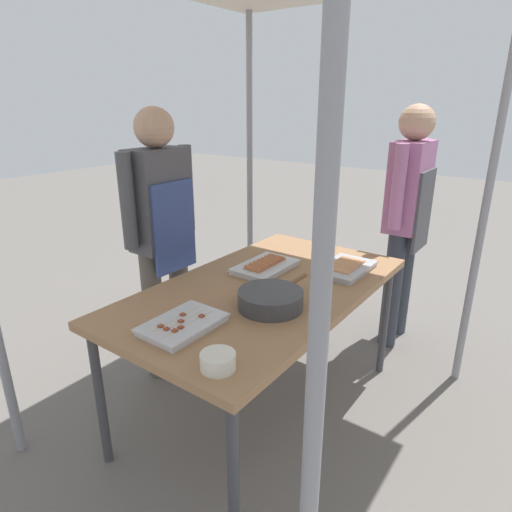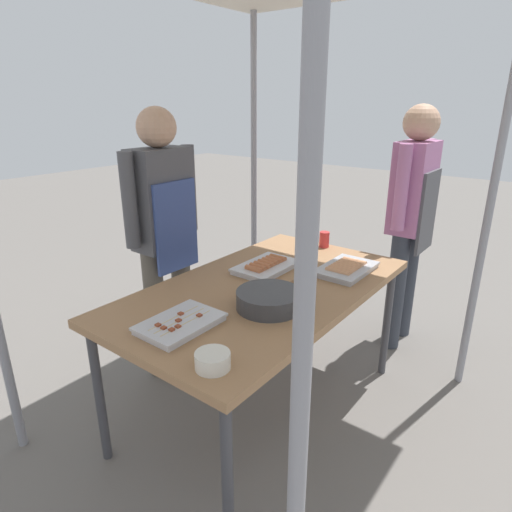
{
  "view_description": "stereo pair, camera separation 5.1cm",
  "coord_description": "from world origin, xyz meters",
  "px_view_note": "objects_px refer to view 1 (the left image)",
  "views": [
    {
      "loc": [
        -1.65,
        -1.16,
        1.63
      ],
      "look_at": [
        0.0,
        0.05,
        0.9
      ],
      "focal_mm": 30.59,
      "sensor_mm": 36.0,
      "label": 1
    },
    {
      "loc": [
        -1.62,
        -1.2,
        1.63
      ],
      "look_at": [
        0.0,
        0.05,
        0.9
      ],
      "focal_mm": 30.59,
      "sensor_mm": 36.0,
      "label": 2
    }
  ],
  "objects_px": {
    "drink_cup_near_edge": "(322,239)",
    "vendor_woman": "(162,225)",
    "customer_nearby": "(407,209)",
    "stall_table": "(264,295)",
    "cooking_wok": "(271,299)",
    "tray_meat_skewers": "(183,325)",
    "tray_pork_links": "(345,268)",
    "condiment_bowl": "(218,361)",
    "tray_grilled_sausages": "(265,266)"
  },
  "relations": [
    {
      "from": "stall_table",
      "to": "condiment_bowl",
      "type": "distance_m",
      "value": 0.74
    },
    {
      "from": "stall_table",
      "to": "tray_pork_links",
      "type": "relative_size",
      "value": 4.41
    },
    {
      "from": "tray_meat_skewers",
      "to": "vendor_woman",
      "type": "relative_size",
      "value": 0.21
    },
    {
      "from": "stall_table",
      "to": "drink_cup_near_edge",
      "type": "bearing_deg",
      "value": 5.13
    },
    {
      "from": "tray_grilled_sausages",
      "to": "condiment_bowl",
      "type": "relative_size",
      "value": 2.87
    },
    {
      "from": "tray_grilled_sausages",
      "to": "cooking_wok",
      "type": "xyz_separation_m",
      "value": [
        -0.37,
        -0.29,
        0.02
      ]
    },
    {
      "from": "drink_cup_near_edge",
      "to": "vendor_woman",
      "type": "relative_size",
      "value": 0.06
    },
    {
      "from": "tray_meat_skewers",
      "to": "customer_nearby",
      "type": "bearing_deg",
      "value": -10.7
    },
    {
      "from": "tray_grilled_sausages",
      "to": "tray_meat_skewers",
      "type": "bearing_deg",
      "value": -172.07
    },
    {
      "from": "tray_meat_skewers",
      "to": "tray_pork_links",
      "type": "distance_m",
      "value": 1.01
    },
    {
      "from": "tray_pork_links",
      "to": "condiment_bowl",
      "type": "xyz_separation_m",
      "value": [
        -1.11,
        -0.04,
        0.01
      ]
    },
    {
      "from": "tray_meat_skewers",
      "to": "tray_pork_links",
      "type": "height_order",
      "value": "tray_pork_links"
    },
    {
      "from": "tray_meat_skewers",
      "to": "drink_cup_near_edge",
      "type": "bearing_deg",
      "value": 2.02
    },
    {
      "from": "stall_table",
      "to": "tray_grilled_sausages",
      "type": "distance_m",
      "value": 0.24
    },
    {
      "from": "cooking_wok",
      "to": "customer_nearby",
      "type": "xyz_separation_m",
      "value": [
        1.38,
        -0.15,
        0.16
      ]
    },
    {
      "from": "drink_cup_near_edge",
      "to": "vendor_woman",
      "type": "bearing_deg",
      "value": 138.28
    },
    {
      "from": "tray_pork_links",
      "to": "drink_cup_near_edge",
      "type": "bearing_deg",
      "value": 45.2
    },
    {
      "from": "tray_grilled_sausages",
      "to": "condiment_bowl",
      "type": "bearing_deg",
      "value": -154.9
    },
    {
      "from": "condiment_bowl",
      "to": "stall_table",
      "type": "bearing_deg",
      "value": 22.59
    },
    {
      "from": "tray_grilled_sausages",
      "to": "tray_pork_links",
      "type": "bearing_deg",
      "value": -56.72
    },
    {
      "from": "tray_pork_links",
      "to": "vendor_woman",
      "type": "height_order",
      "value": "vendor_woman"
    },
    {
      "from": "cooking_wok",
      "to": "condiment_bowl",
      "type": "bearing_deg",
      "value": -166.51
    },
    {
      "from": "tray_grilled_sausages",
      "to": "tray_meat_skewers",
      "type": "height_order",
      "value": "tray_grilled_sausages"
    },
    {
      "from": "cooking_wok",
      "to": "tray_meat_skewers",
      "type": "bearing_deg",
      "value": 153.53
    },
    {
      "from": "vendor_woman",
      "to": "tray_meat_skewers",
      "type": "bearing_deg",
      "value": 52.21
    },
    {
      "from": "stall_table",
      "to": "tray_pork_links",
      "type": "xyz_separation_m",
      "value": [
        0.43,
        -0.24,
        0.07
      ]
    },
    {
      "from": "stall_table",
      "to": "tray_meat_skewers",
      "type": "bearing_deg",
      "value": 177.86
    },
    {
      "from": "tray_pork_links",
      "to": "cooking_wok",
      "type": "height_order",
      "value": "cooking_wok"
    },
    {
      "from": "drink_cup_near_edge",
      "to": "customer_nearby",
      "type": "height_order",
      "value": "customer_nearby"
    },
    {
      "from": "stall_table",
      "to": "cooking_wok",
      "type": "bearing_deg",
      "value": -137.85
    },
    {
      "from": "tray_grilled_sausages",
      "to": "drink_cup_near_edge",
      "type": "bearing_deg",
      "value": -6.03
    },
    {
      "from": "vendor_woman",
      "to": "condiment_bowl",
      "type": "bearing_deg",
      "value": 56.1
    },
    {
      "from": "vendor_woman",
      "to": "stall_table",
      "type": "bearing_deg",
      "value": 90.41
    },
    {
      "from": "vendor_woman",
      "to": "customer_nearby",
      "type": "height_order",
      "value": "customer_nearby"
    },
    {
      "from": "cooking_wok",
      "to": "vendor_woman",
      "type": "distance_m",
      "value": 0.92
    },
    {
      "from": "tray_meat_skewers",
      "to": "cooking_wok",
      "type": "xyz_separation_m",
      "value": [
        0.37,
        -0.18,
        0.03
      ]
    },
    {
      "from": "tray_grilled_sausages",
      "to": "tray_meat_skewers",
      "type": "xyz_separation_m",
      "value": [
        -0.74,
        -0.1,
        -0.0
      ]
    },
    {
      "from": "tray_pork_links",
      "to": "customer_nearby",
      "type": "xyz_separation_m",
      "value": [
        0.77,
        -0.07,
        0.19
      ]
    },
    {
      "from": "tray_grilled_sausages",
      "to": "stall_table",
      "type": "bearing_deg",
      "value": -146.64
    },
    {
      "from": "customer_nearby",
      "to": "tray_pork_links",
      "type": "bearing_deg",
      "value": 174.98
    },
    {
      "from": "stall_table",
      "to": "cooking_wok",
      "type": "relative_size",
      "value": 3.51
    },
    {
      "from": "cooking_wok",
      "to": "drink_cup_near_edge",
      "type": "xyz_separation_m",
      "value": [
        0.91,
        0.23,
        0.01
      ]
    },
    {
      "from": "stall_table",
      "to": "customer_nearby",
      "type": "relative_size",
      "value": 0.99
    },
    {
      "from": "stall_table",
      "to": "tray_pork_links",
      "type": "bearing_deg",
      "value": -29.53
    },
    {
      "from": "stall_table",
      "to": "tray_pork_links",
      "type": "height_order",
      "value": "tray_pork_links"
    },
    {
      "from": "condiment_bowl",
      "to": "vendor_woman",
      "type": "height_order",
      "value": "vendor_woman"
    },
    {
      "from": "drink_cup_near_edge",
      "to": "tray_meat_skewers",
      "type": "bearing_deg",
      "value": -177.98
    },
    {
      "from": "drink_cup_near_edge",
      "to": "condiment_bowl",
      "type": "bearing_deg",
      "value": -166.12
    },
    {
      "from": "drink_cup_near_edge",
      "to": "tray_grilled_sausages",
      "type": "bearing_deg",
      "value": 173.97
    },
    {
      "from": "tray_grilled_sausages",
      "to": "cooking_wok",
      "type": "distance_m",
      "value": 0.47
    }
  ]
}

